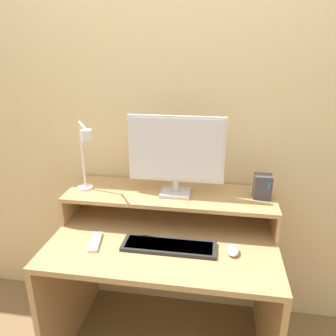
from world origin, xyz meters
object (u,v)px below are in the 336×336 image
mouse (233,250)px  desk_lamp (85,154)px  router_dock (262,186)px  remote_control (95,242)px  monitor (176,153)px  keyboard (169,246)px

mouse → desk_lamp: bearing=167.0°
mouse → router_dock: bearing=63.3°
desk_lamp → remote_control: size_ratio=2.27×
monitor → keyboard: monitor is taller
desk_lamp → router_dock: size_ratio=3.01×
keyboard → remote_control: keyboard is taller
desk_lamp → router_dock: desk_lamp is taller
keyboard → remote_control: bearing=-177.0°
desk_lamp → keyboard: size_ratio=0.85×
keyboard → remote_control: (-0.38, -0.02, -0.00)m
monitor → router_dock: monitor is taller
monitor → router_dock: (0.47, 0.03, -0.17)m
remote_control → keyboard: bearing=3.0°
mouse → keyboard: bearing=-179.1°
monitor → keyboard: bearing=-88.9°
monitor → keyboard: (0.01, -0.28, -0.40)m
remote_control → desk_lamp: bearing=116.5°
remote_control → monitor: bearing=38.5°
monitor → keyboard: 0.49m
router_dock → mouse: (-0.15, -0.30, -0.22)m
desk_lamp → router_dock: bearing=7.0°
keyboard → remote_control: size_ratio=2.69×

